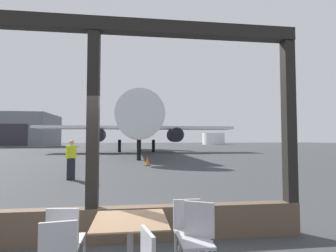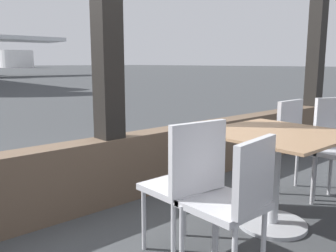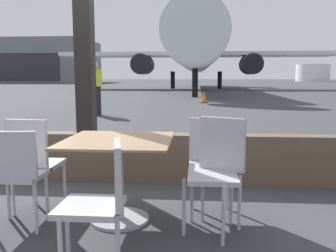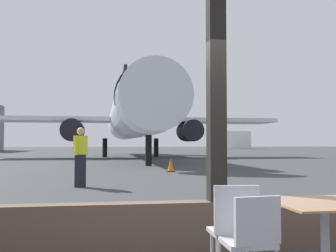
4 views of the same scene
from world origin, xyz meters
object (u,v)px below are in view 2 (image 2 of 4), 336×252
Objects in this scene: dining_table at (275,166)px; cafe_chair_side_extra at (188,178)px; cafe_chair_aisle_right at (298,138)px; fuel_storage_tank at (16,59)px; cafe_chair_window_right at (237,197)px.

cafe_chair_side_extra is (-0.82, 0.10, 0.06)m from dining_table.
cafe_chair_aisle_right is 93.42m from fuel_storage_tank.
dining_table is 0.83m from cafe_chair_side_extra.
dining_table is 0.84m from cafe_chair_window_right.
cafe_chair_aisle_right is 1.64m from cafe_chair_side_extra.
fuel_storage_tank is (28.76, 89.39, 1.58)m from dining_table.
cafe_chair_window_right is 0.96× the size of cafe_chair_aisle_right.
fuel_storage_tank reaches higher than cafe_chair_side_extra.
dining_table is 93.92m from fuel_storage_tank.
cafe_chair_aisle_right is at bearing 18.10° from cafe_chair_window_right.
fuel_storage_tank reaches higher than dining_table.
dining_table is 1.04× the size of cafe_chair_aisle_right.
cafe_chair_side_extra reaches higher than dining_table.
cafe_chair_aisle_right is (0.81, 0.26, 0.06)m from dining_table.
dining_table is 1.08× the size of cafe_chair_window_right.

